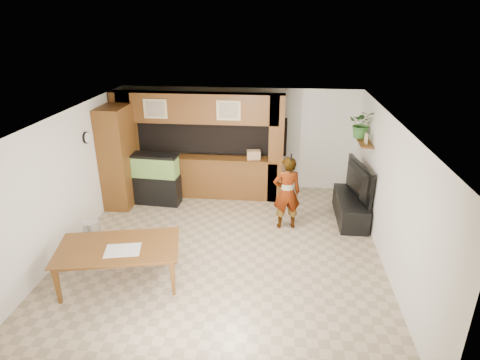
# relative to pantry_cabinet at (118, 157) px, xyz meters

# --- Properties ---
(floor) EXTENTS (6.50, 6.50, 0.00)m
(floor) POSITION_rel_pantry_cabinet_xyz_m (2.70, -1.85, -1.19)
(floor) COLOR tan
(floor) RESTS_ON ground
(ceiling) EXTENTS (6.50, 6.50, 0.00)m
(ceiling) POSITION_rel_pantry_cabinet_xyz_m (2.70, -1.85, 1.41)
(ceiling) COLOR white
(ceiling) RESTS_ON wall_back
(wall_back) EXTENTS (6.00, 0.00, 6.00)m
(wall_back) POSITION_rel_pantry_cabinet_xyz_m (2.70, 1.40, 0.11)
(wall_back) COLOR silver
(wall_back) RESTS_ON floor
(wall_left) EXTENTS (0.00, 6.50, 6.50)m
(wall_left) POSITION_rel_pantry_cabinet_xyz_m (-0.30, -1.85, 0.11)
(wall_left) COLOR silver
(wall_left) RESTS_ON floor
(wall_right) EXTENTS (0.00, 6.50, 6.50)m
(wall_right) POSITION_rel_pantry_cabinet_xyz_m (5.70, -1.85, 0.11)
(wall_right) COLOR silver
(wall_right) RESTS_ON floor
(partition) EXTENTS (4.20, 0.99, 2.60)m
(partition) POSITION_rel_pantry_cabinet_xyz_m (1.75, 0.79, 0.12)
(partition) COLOR brown
(partition) RESTS_ON floor
(wall_clock) EXTENTS (0.05, 0.25, 0.25)m
(wall_clock) POSITION_rel_pantry_cabinet_xyz_m (-0.27, -0.85, 0.71)
(wall_clock) COLOR black
(wall_clock) RESTS_ON wall_left
(wall_shelf) EXTENTS (0.25, 0.90, 0.04)m
(wall_shelf) POSITION_rel_pantry_cabinet_xyz_m (5.55, 0.10, 0.51)
(wall_shelf) COLOR brown
(wall_shelf) RESTS_ON wall_right
(pantry_cabinet) EXTENTS (0.59, 0.97, 2.38)m
(pantry_cabinet) POSITION_rel_pantry_cabinet_xyz_m (0.00, 0.00, 0.00)
(pantry_cabinet) COLOR brown
(pantry_cabinet) RESTS_ON floor
(trash_can) EXTENTS (0.32, 0.32, 0.59)m
(trash_can) POSITION_rel_pantry_cabinet_xyz_m (0.17, -2.03, -0.89)
(trash_can) COLOR #B2B2B7
(trash_can) RESTS_ON floor
(aquarium) EXTENTS (1.12, 0.42, 1.25)m
(aquarium) POSITION_rel_pantry_cabinet_xyz_m (0.82, 0.10, -0.58)
(aquarium) COLOR black
(aquarium) RESTS_ON floor
(tv_stand) EXTENTS (0.58, 1.58, 0.53)m
(tv_stand) POSITION_rel_pantry_cabinet_xyz_m (5.35, -0.27, -0.93)
(tv_stand) COLOR black
(tv_stand) RESTS_ON floor
(television) EXTENTS (0.44, 1.38, 0.79)m
(television) POSITION_rel_pantry_cabinet_xyz_m (5.35, -0.27, -0.27)
(television) COLOR black
(television) RESTS_ON tv_stand
(photo_frame) EXTENTS (0.05, 0.16, 0.22)m
(photo_frame) POSITION_rel_pantry_cabinet_xyz_m (5.55, -0.08, 0.64)
(photo_frame) COLOR tan
(photo_frame) RESTS_ON wall_shelf
(potted_plant) EXTENTS (0.64, 0.58, 0.62)m
(potted_plant) POSITION_rel_pantry_cabinet_xyz_m (5.52, 0.34, 0.84)
(potted_plant) COLOR #326729
(potted_plant) RESTS_ON wall_shelf
(person) EXTENTS (0.64, 0.49, 1.60)m
(person) POSITION_rel_pantry_cabinet_xyz_m (3.92, -0.78, -0.39)
(person) COLOR olive
(person) RESTS_ON floor
(microphone) EXTENTS (0.04, 0.10, 0.16)m
(microphone) POSITION_rel_pantry_cabinet_xyz_m (3.97, -0.94, 0.46)
(microphone) COLOR black
(microphone) RESTS_ON person
(dining_table) EXTENTS (2.18, 1.51, 0.70)m
(dining_table) POSITION_rel_pantry_cabinet_xyz_m (1.12, -3.05, -0.84)
(dining_table) COLOR brown
(dining_table) RESTS_ON floor
(newspaper_a) EXTENTS (0.64, 0.52, 0.01)m
(newspaper_a) POSITION_rel_pantry_cabinet_xyz_m (1.24, -3.12, -0.48)
(newspaper_a) COLOR silver
(newspaper_a) RESTS_ON dining_table
(counter_box) EXTENTS (0.35, 0.26, 0.21)m
(counter_box) POSITION_rel_pantry_cabinet_xyz_m (3.12, 0.60, -0.04)
(counter_box) COLOR #9D7A55
(counter_box) RESTS_ON partition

